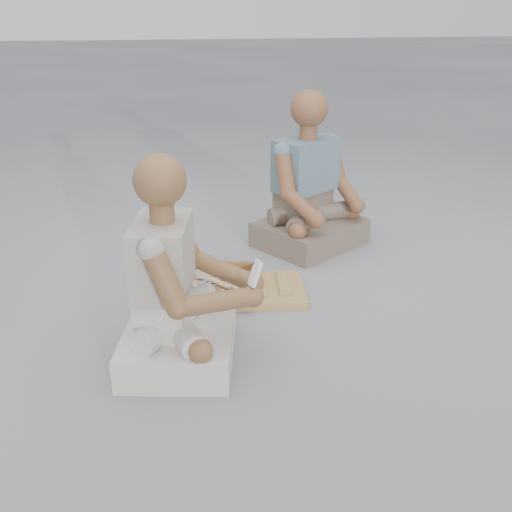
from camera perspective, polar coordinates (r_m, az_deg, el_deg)
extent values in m
plane|color=gray|center=(2.50, 1.53, -7.79)|extent=(60.00, 60.00, 0.00)
cube|color=olive|center=(2.83, -0.70, -3.47)|extent=(0.60, 0.45, 0.04)
cube|color=brown|center=(2.83, -4.88, -2.94)|extent=(0.57, 0.51, 0.01)
cube|color=brown|center=(2.98, -4.30, -0.92)|extent=(0.46, 0.17, 0.05)
cube|color=brown|center=(2.66, -5.57, -3.99)|extent=(0.46, 0.17, 0.05)
cube|color=brown|center=(2.79, -0.38, -2.58)|extent=(0.14, 0.37, 0.05)
cube|color=brown|center=(2.87, -9.30, -2.16)|extent=(0.14, 0.37, 0.05)
cube|color=tan|center=(2.83, -4.89, -2.73)|extent=(0.50, 0.44, 0.01)
cube|color=silver|center=(2.79, -4.66, -2.75)|extent=(0.07, 0.15, 0.00)
cylinder|color=tan|center=(2.89, -4.18, -1.80)|extent=(0.05, 0.07, 0.02)
cube|color=silver|center=(2.78, -3.32, -2.68)|extent=(0.09, 0.13, 0.00)
cylinder|color=tan|center=(2.71, -1.77, -3.40)|extent=(0.06, 0.07, 0.02)
cube|color=silver|center=(2.84, -2.69, -2.28)|extent=(0.15, 0.03, 0.00)
cylinder|color=tan|center=(2.84, -0.47, -2.21)|extent=(0.07, 0.03, 0.02)
cube|color=silver|center=(2.83, -6.96, -2.51)|extent=(0.08, 0.14, 0.00)
cylinder|color=tan|center=(2.74, -5.70, -3.28)|extent=(0.05, 0.07, 0.02)
cube|color=silver|center=(2.86, -4.74, -2.20)|extent=(0.15, 0.04, 0.00)
cylinder|color=tan|center=(2.86, -2.54, -2.14)|extent=(0.07, 0.03, 0.02)
cube|color=silver|center=(2.82, -4.65, -2.44)|extent=(0.15, 0.05, 0.00)
cylinder|color=tan|center=(2.86, -2.62, -2.01)|extent=(0.07, 0.04, 0.02)
cube|color=silver|center=(2.79, -3.64, -2.85)|extent=(0.15, 0.06, 0.00)
cylinder|color=tan|center=(2.77, -1.40, -2.99)|extent=(0.07, 0.04, 0.02)
cube|color=silver|center=(2.82, -4.77, -2.44)|extent=(0.11, 0.12, 0.00)
cylinder|color=tan|center=(2.75, -3.03, -3.02)|extent=(0.06, 0.07, 0.02)
cube|color=silver|center=(2.87, -5.83, -1.94)|extent=(0.11, 0.12, 0.00)
cylinder|color=tan|center=(2.80, -4.15, -2.51)|extent=(0.06, 0.07, 0.02)
cube|color=tan|center=(3.00, -5.60, -2.27)|extent=(0.02, 0.02, 0.00)
cube|color=tan|center=(3.05, -8.63, -2.03)|extent=(0.02, 0.02, 0.00)
cube|color=tan|center=(2.93, -0.90, -2.87)|extent=(0.02, 0.02, 0.00)
cube|color=tan|center=(3.11, -2.87, -1.25)|extent=(0.02, 0.02, 0.00)
cube|color=tan|center=(2.68, -11.79, -5.98)|extent=(0.02, 0.02, 0.00)
cube|color=tan|center=(3.19, -1.17, -0.57)|extent=(0.02, 0.02, 0.00)
cube|color=tan|center=(3.13, -4.19, -1.10)|extent=(0.02, 0.02, 0.00)
cube|color=tan|center=(3.04, -4.42, -1.92)|extent=(0.02, 0.02, 0.00)
cube|color=tan|center=(2.98, -5.49, -2.44)|extent=(0.02, 0.02, 0.00)
cube|color=tan|center=(3.12, -8.86, -1.43)|extent=(0.02, 0.02, 0.00)
cube|color=tan|center=(2.80, -8.16, -4.42)|extent=(0.02, 0.02, 0.00)
cube|color=tan|center=(2.91, -11.76, -3.59)|extent=(0.02, 0.02, 0.00)
cube|color=tan|center=(2.87, -1.62, -3.45)|extent=(0.02, 0.02, 0.00)
cube|color=tan|center=(3.09, 0.38, -1.38)|extent=(0.02, 0.02, 0.00)
cube|color=tan|center=(2.75, -11.83, -5.19)|extent=(0.02, 0.02, 0.00)
cube|color=tan|center=(2.76, -0.26, -4.59)|extent=(0.02, 0.02, 0.00)
cube|color=beige|center=(2.34, -7.61, -8.46)|extent=(0.53, 0.62, 0.14)
cube|color=beige|center=(2.27, -9.20, -5.15)|extent=(0.25, 0.33, 0.17)
cube|color=#B5ACA0|center=(2.17, -9.33, -0.01)|extent=(0.27, 0.37, 0.28)
sphere|color=brown|center=(2.07, -9.60, 7.48)|extent=(0.19, 0.19, 0.19)
sphere|color=brown|center=(2.25, -0.28, -2.75)|extent=(0.09, 0.09, 0.09)
sphere|color=brown|center=(2.15, -0.34, -4.04)|extent=(0.09, 0.09, 0.09)
cube|color=#716251|center=(3.43, 5.39, 2.35)|extent=(0.73, 0.69, 0.15)
cube|color=#716251|center=(3.41, 4.74, 5.20)|extent=(0.38, 0.34, 0.18)
cube|color=slate|center=(3.34, 5.00, 9.07)|extent=(0.42, 0.37, 0.30)
sphere|color=brown|center=(3.27, 5.34, 14.48)|extent=(0.21, 0.21, 0.21)
sphere|color=brown|center=(3.38, 10.07, 4.96)|extent=(0.09, 0.09, 0.09)
sphere|color=brown|center=(3.12, 6.08, 3.60)|extent=(0.09, 0.09, 0.09)
cube|color=white|center=(2.11, -0.08, -1.76)|extent=(0.06, 0.05, 0.10)
cube|color=black|center=(2.11, -0.08, -1.53)|extent=(0.02, 0.03, 0.03)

